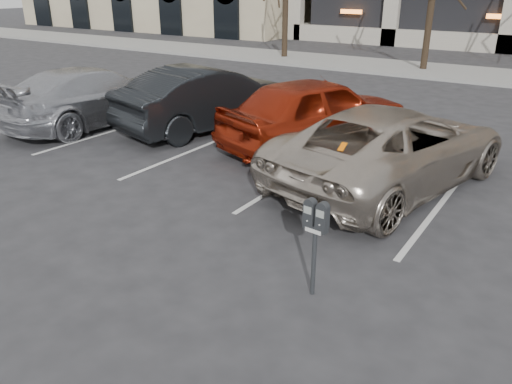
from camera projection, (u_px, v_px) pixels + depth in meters
name	position (u px, v px, depth m)	size (l,w,h in m)	color
ground	(316.00, 228.00, 7.91)	(140.00, 140.00, 0.00)	#28282B
sidewalk	(497.00, 77.00, 20.18)	(80.00, 4.00, 0.12)	gray
stall_lines	(307.00, 169.00, 10.38)	(16.90, 5.20, 0.00)	silver
parking_meter	(316.00, 225.00, 5.88)	(0.33, 0.15, 1.25)	black
suv_silver	(392.00, 146.00, 9.35)	(3.66, 5.87, 1.52)	#BDB1A1
car_red	(316.00, 112.00, 11.54)	(1.96, 4.87, 1.66)	maroon
car_dark	(208.00, 98.00, 12.98)	(1.73, 4.96, 1.63)	black
car_silver	(94.00, 96.00, 13.45)	(2.15, 5.29, 1.54)	#ADAFB5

